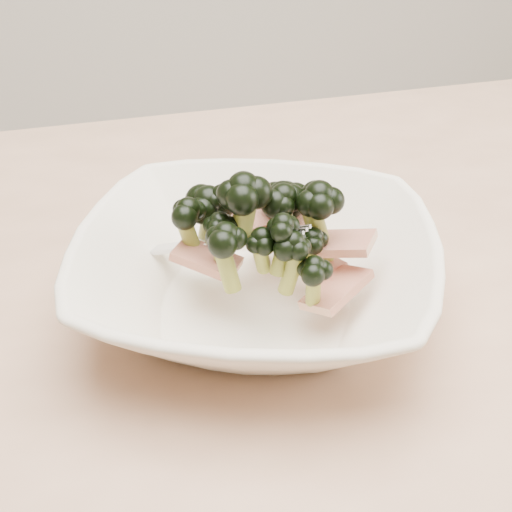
{
  "coord_description": "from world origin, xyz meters",
  "views": [
    {
      "loc": [
        -0.2,
        -0.49,
        1.1
      ],
      "look_at": [
        -0.08,
        -0.04,
        0.8
      ],
      "focal_mm": 50.0,
      "sensor_mm": 36.0,
      "label": 1
    }
  ],
  "objects": [
    {
      "name": "broccoli_dish",
      "position": [
        -0.08,
        -0.04,
        0.79
      ],
      "size": [
        0.37,
        0.37,
        0.13
      ],
      "color": "#F0E4CB",
      "rests_on": "dining_table"
    },
    {
      "name": "dining_table",
      "position": [
        0.0,
        0.0,
        0.65
      ],
      "size": [
        1.2,
        0.8,
        0.75
      ],
      "color": "tan",
      "rests_on": "ground"
    }
  ]
}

